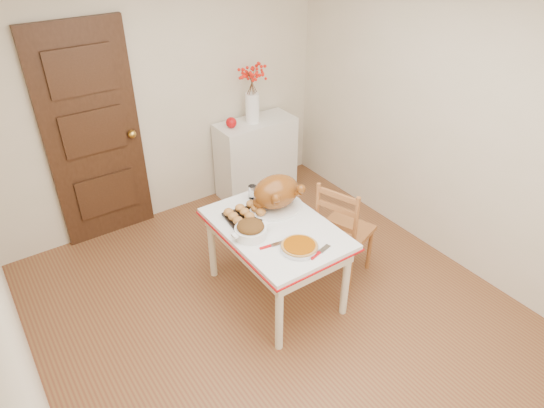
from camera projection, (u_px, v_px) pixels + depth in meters
floor at (282, 318)px, 3.92m from camera, size 3.50×4.00×0.00m
wall_back at (161, 98)px, 4.63m from camera, size 3.50×0.00×2.50m
wall_right at (452, 125)px, 4.08m from camera, size 0.00×4.00×2.50m
door_back at (94, 137)px, 4.39m from camera, size 0.85×0.06×2.06m
sideboard at (256, 158)px, 5.36m from camera, size 0.86×0.38×0.86m
kitchen_table at (275, 261)px, 3.99m from camera, size 0.80×1.17×0.70m
chair_oak at (345, 228)px, 4.16m from camera, size 0.53×0.53×0.94m
berry_vase at (252, 92)px, 4.94m from camera, size 0.33×0.33×0.65m
apple at (231, 123)px, 4.96m from camera, size 0.11×0.11×0.11m
turkey_platter at (276, 193)px, 3.93m from camera, size 0.56×0.51×0.29m
pumpkin_pie at (299, 246)px, 3.53m from camera, size 0.31×0.31×0.06m
stuffing_dish at (251, 230)px, 3.65m from camera, size 0.35×0.30×0.12m
rolls_tray at (245, 213)px, 3.88m from camera, size 0.33×0.27×0.08m
pie_server at (320, 252)px, 3.52m from camera, size 0.23×0.12×0.01m
carving_knife at (275, 244)px, 3.59m from camera, size 0.26×0.10×0.01m
drinking_glass at (252, 192)px, 4.11m from camera, size 0.07×0.07×0.12m
shaker_pair at (271, 184)px, 4.25m from camera, size 0.10×0.05×0.10m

